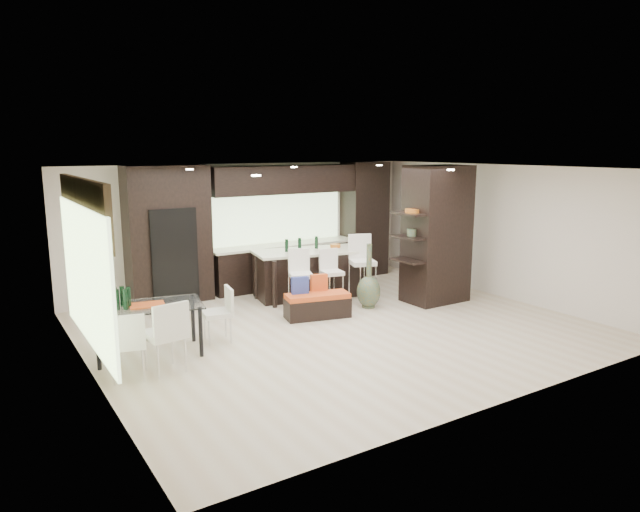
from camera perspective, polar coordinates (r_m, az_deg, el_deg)
ground at (r=9.87m, az=1.88°, el=-7.13°), size 8.00×8.00×0.00m
back_wall at (r=12.55m, az=-7.12°, el=3.00°), size 8.00×0.02×2.70m
left_wall at (r=8.04m, az=-22.37°, el=-2.16°), size 0.02×7.00×2.70m
right_wall at (r=12.22m, az=17.63°, el=2.37°), size 0.02×7.00×2.70m
ceiling at (r=9.39m, az=1.99°, el=8.74°), size 8.00×7.00×0.02m
window_left at (r=8.23m, az=-22.35°, el=-1.85°), size 0.04×3.20×1.90m
window_back at (r=12.75m, az=-4.63°, el=4.08°), size 3.40×0.04×1.20m
stone_accent at (r=8.10m, az=-22.59°, el=4.39°), size 0.08×3.00×0.80m
ceiling_spots at (r=9.60m, az=1.13°, el=8.67°), size 4.00×3.00×0.02m
back_cabinetry at (r=12.48m, az=-4.40°, el=3.01°), size 6.80×0.68×2.70m
refrigerator at (r=11.58m, az=-14.79°, el=0.06°), size 0.90×0.68×1.90m
partition_column at (r=11.47m, az=11.59°, el=2.13°), size 1.20×0.80×2.70m
kitchen_island at (r=11.79m, az=-0.93°, el=-1.71°), size 2.46×1.41×0.96m
stool_left at (r=10.77m, az=-1.92°, el=-3.01°), size 0.53×0.53×0.93m
stool_mid at (r=11.15m, az=1.19°, el=-2.67°), size 0.45×0.45×0.88m
stool_right at (r=11.50m, az=4.26°, el=-1.81°), size 0.60×0.60×1.06m
bench at (r=10.34m, az=-0.26°, el=-4.97°), size 1.24×0.70×0.45m
floor_vase at (r=10.93m, az=4.91°, el=-2.00°), size 0.48×0.48×1.24m
dining_table at (r=8.87m, az=-16.76°, el=-7.11°), size 1.71×1.17×0.76m
chair_near at (r=8.14m, az=-15.28°, el=-8.01°), size 0.58×0.58×0.94m
chair_far at (r=8.05m, az=-18.68°, el=-8.68°), size 0.57×0.57×0.87m
chair_end at (r=9.19m, az=-10.24°, el=-6.03°), size 0.50×0.50×0.80m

